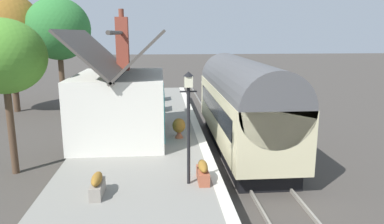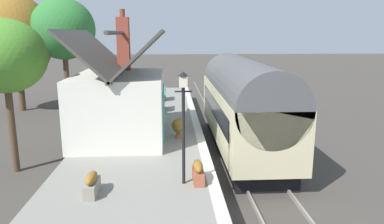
% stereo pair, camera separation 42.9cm
% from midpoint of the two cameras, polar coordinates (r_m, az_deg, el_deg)
% --- Properties ---
extents(ground_plane, '(160.00, 160.00, 0.00)m').
position_cam_midpoint_polar(ground_plane, '(15.14, 5.56, -8.87)').
color(ground_plane, '#423D38').
extents(platform, '(32.00, 5.38, 0.98)m').
position_cam_midpoint_polar(platform, '(14.77, -8.74, -7.48)').
color(platform, gray).
rests_on(platform, ground).
extents(platform_edge_coping, '(32.00, 0.36, 0.02)m').
position_cam_midpoint_polar(platform_edge_coping, '(14.65, 1.08, -5.45)').
color(platform_edge_coping, beige).
rests_on(platform_edge_coping, platform).
extents(rail_near, '(52.00, 0.08, 0.14)m').
position_cam_midpoint_polar(rail_near, '(15.48, 11.54, -8.30)').
color(rail_near, gray).
rests_on(rail_near, ground).
extents(rail_far, '(52.00, 0.08, 0.14)m').
position_cam_midpoint_polar(rail_far, '(15.15, 6.25, -8.59)').
color(rail_far, gray).
rests_on(rail_far, ground).
extents(train, '(10.42, 2.73, 4.32)m').
position_cam_midpoint_polar(train, '(16.89, 7.30, 1.19)').
color(train, black).
rests_on(train, ground).
extents(station_building, '(5.73, 3.92, 5.56)m').
position_cam_midpoint_polar(station_building, '(15.93, -11.95, 1.51)').
color(station_building, silver).
rests_on(station_building, platform).
extents(bench_mid_platform, '(1.41, 0.45, 0.88)m').
position_cam_midpoint_polar(bench_mid_platform, '(21.35, -5.70, 1.51)').
color(bench_mid_platform, teal).
rests_on(bench_mid_platform, platform).
extents(bench_near_building, '(1.41, 0.46, 0.88)m').
position_cam_midpoint_polar(bench_near_building, '(24.69, -5.53, 3.00)').
color(bench_near_building, teal).
rests_on(bench_near_building, platform).
extents(planter_bench_left, '(0.95, 0.32, 0.65)m').
position_cam_midpoint_polar(planter_bench_left, '(10.74, -15.89, -11.08)').
color(planter_bench_left, gray).
rests_on(planter_bench_left, platform).
extents(planter_edge_far, '(0.98, 0.32, 0.64)m').
position_cam_midpoint_polar(planter_edge_far, '(11.26, 0.62, -9.46)').
color(planter_edge_far, '#9E5138').
rests_on(planter_edge_far, platform).
extents(planter_by_door, '(0.57, 0.57, 0.87)m').
position_cam_midpoint_polar(planter_by_door, '(15.73, -2.86, -2.43)').
color(planter_by_door, '#9E5138').
rests_on(planter_by_door, platform).
extents(planter_under_sign, '(0.83, 0.32, 0.57)m').
position_cam_midpoint_polar(planter_under_sign, '(24.88, -12.02, 2.38)').
color(planter_under_sign, gray).
rests_on(planter_under_sign, platform).
extents(lamp_post_platform, '(0.32, 0.50, 3.42)m').
position_cam_midpoint_polar(lamp_post_platform, '(10.51, -1.73, 0.93)').
color(lamp_post_platform, black).
rests_on(lamp_post_platform, platform).
extents(tree_behind_building, '(4.16, 4.31, 7.81)m').
position_cam_midpoint_polar(tree_behind_building, '(26.62, -20.85, 12.12)').
color(tree_behind_building, '#4C3828').
rests_on(tree_behind_building, ground).
extents(tree_mid_background, '(4.99, 4.80, 8.19)m').
position_cam_midpoint_polar(tree_mid_background, '(28.08, -27.27, 10.29)').
color(tree_mid_background, '#4C3828').
rests_on(tree_mid_background, ground).
extents(tree_distant, '(3.08, 3.15, 6.03)m').
position_cam_midpoint_polar(tree_distant, '(15.40, -28.41, 7.65)').
color(tree_distant, '#4C3828').
rests_on(tree_distant, ground).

